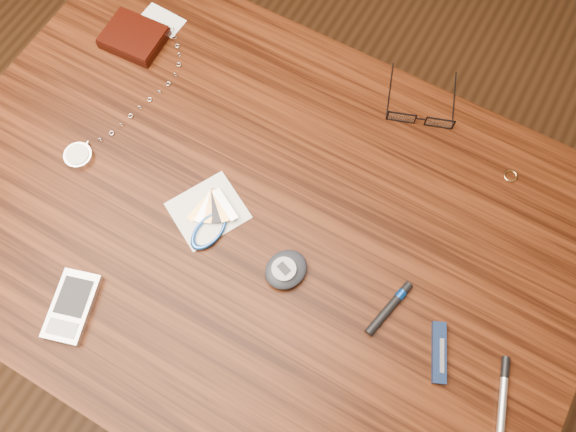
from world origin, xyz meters
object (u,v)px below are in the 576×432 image
Objects in this scene: notepad_keys at (209,219)px; silver_pen at (503,398)px; wallet_and_card at (135,37)px; pocket_watch at (83,151)px; desk at (259,241)px; eyeglasses at (421,117)px; pocket_knife at (439,352)px; pedometer at (286,270)px; pda_phone at (72,306)px.

silver_pen is at bearing -2.85° from notepad_keys.
silver_pen is at bearing -17.48° from wallet_and_card.
pocket_watch reaches higher than silver_pen.
desk is 7.96× the size of wallet_and_card.
notepad_keys is at bearing 177.15° from silver_pen.
pocket_knife is at bearing -61.33° from eyeglasses.
pedometer is at bearing -100.94° from eyeglasses.
pda_phone reaches higher than silver_pen.
wallet_and_card reaches higher than pocket_knife.
pocket_knife is (0.18, -0.32, -0.01)m from eyeglasses.
eyeglasses is at bearing 62.67° from desk.
eyeglasses is 0.37m from pocket_knife.
wallet_and_card is 0.95× the size of notepad_keys.
pocket_watch is at bearing 178.16° from pedometer.
silver_pen is (0.48, -0.02, 0.00)m from notepad_keys.
pedometer is (0.24, 0.19, 0.00)m from pda_phone.
pocket_knife is (0.24, 0.00, -0.01)m from pedometer.
eyeglasses is 1.09× the size of silver_pen.
wallet_and_card reaches higher than desk.
wallet_and_card is 1.51× the size of pocket_knife.
pda_phone is (0.19, -0.42, -0.00)m from wallet_and_card.
notepad_keys is at bearing 178.39° from pocket_knife.
notepad_keys is (-0.20, -0.31, -0.01)m from eyeglasses.
wallet_and_card is at bearing 103.85° from pocket_watch.
desk is at bearing 171.85° from pocket_knife.
pda_phone is 0.23m from notepad_keys.
notepad_keys is (-0.06, -0.04, 0.11)m from desk.
eyeglasses is at bearing 57.14° from notepad_keys.
notepad_keys is (0.29, -0.22, -0.01)m from wallet_and_card.
pda_phone is at bearing -140.66° from pedometer.
desk is 8.96× the size of pda_phone.
eyeglasses is 0.43m from silver_pen.
pedometer reaches higher than pda_phone.
pedometer is 0.94× the size of pocket_knife.
pocket_watch is 2.38× the size of silver_pen.
pocket_watch is at bearing -179.75° from notepad_keys.
pocket_knife is (0.66, -0.23, -0.01)m from wallet_and_card.
desk is 0.41m from wallet_and_card.
notepad_keys is 0.38m from pocket_knife.
notepad_keys reaches higher than desk.
eyeglasses reaches higher than silver_pen.
silver_pen is at bearing -7.57° from pocket_knife.
wallet_and_card is 0.41× the size of pocket_watch.
notepad_keys is 1.60× the size of pocket_knife.
wallet_and_card is 0.50m from eyeglasses.
pocket_knife is at bearing -1.61° from notepad_keys.
pedometer is 0.61× the size of silver_pen.
pedometer reaches higher than notepad_keys.
pocket_watch is 0.23m from notepad_keys.
pocket_watch is at bearing -76.15° from wallet_and_card.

